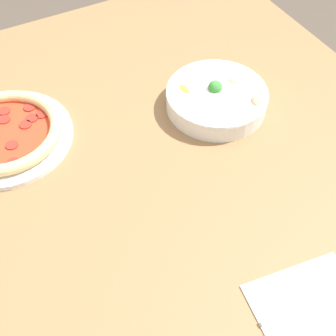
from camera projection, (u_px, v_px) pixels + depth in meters
ground_plane at (165, 301)px, 1.59m from camera, size 8.00×8.00×0.00m
dining_table at (164, 177)px, 1.07m from camera, size 1.18×1.09×0.77m
pizza at (4, 133)px, 0.99m from camera, size 0.29×0.29×0.04m
bowl at (217, 98)px, 1.05m from camera, size 0.23×0.23×0.07m
napkin at (316, 317)px, 0.75m from camera, size 0.21×0.21×0.00m
fork at (305, 302)px, 0.76m from camera, size 0.02×0.17×0.00m
knife at (321, 331)px, 0.73m from camera, size 0.02×0.21×0.01m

